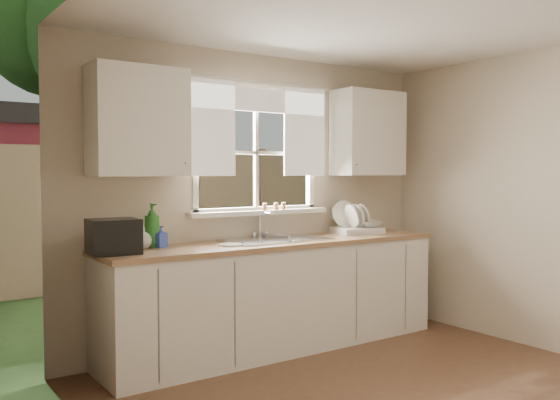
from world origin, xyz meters
TOP-DOWN VIEW (x-y plane):
  - room_walls at (0.00, -0.07)m, footprint 3.62×4.02m
  - window at (0.00, 2.00)m, footprint 1.38×0.16m
  - curtains at (0.00, 1.95)m, footprint 1.50×0.03m
  - base_cabinets at (0.00, 1.68)m, footprint 3.00×0.62m
  - countertop at (0.00, 1.68)m, footprint 3.04×0.65m
  - upper_cabinet_left at (-1.15, 1.82)m, footprint 0.70×0.33m
  - upper_cabinet_right at (1.15, 1.82)m, footprint 0.70×0.33m
  - wall_outlet at (0.88, 1.99)m, footprint 0.08×0.01m
  - sill_jars at (0.15, 1.94)m, footprint 0.24×0.04m
  - backyard at (0.58, 8.42)m, footprint 20.00×10.00m
  - sink at (0.00, 1.71)m, footprint 0.88×0.52m
  - dish_rack at (0.93, 1.75)m, footprint 0.47×0.39m
  - bowl at (1.05, 1.70)m, footprint 0.29×0.29m
  - soap_bottle_a at (-1.03, 1.88)m, footprint 0.15×0.15m
  - soap_bottle_b at (-0.98, 1.81)m, footprint 0.09×0.09m
  - soap_bottle_c at (-1.13, 1.83)m, footprint 0.18×0.18m
  - saucer at (-0.49, 1.61)m, footprint 0.19×0.19m
  - cup at (-1.33, 1.62)m, footprint 0.15×0.15m
  - black_appliance at (-1.40, 1.67)m, footprint 0.35×0.31m

SIDE VIEW (x-z plane):
  - base_cabinets at x=0.00m, z-range 0.00..0.87m
  - sink at x=0.00m, z-range 0.64..1.04m
  - countertop at x=0.00m, z-range 0.87..0.91m
  - saucer at x=-0.49m, z-range 0.91..0.92m
  - cup at x=-1.33m, z-range 0.91..1.02m
  - dish_rack at x=0.93m, z-range 0.83..1.13m
  - soap_bottle_b at x=-0.98m, z-range 0.91..1.07m
  - bowl at x=1.05m, z-range 0.97..1.03m
  - soap_bottle_c at x=-1.13m, z-range 0.91..1.09m
  - black_appliance at x=-1.40m, z-range 0.91..1.15m
  - soap_bottle_a at x=-1.03m, z-range 0.91..1.24m
  - wall_outlet at x=0.88m, z-range 1.02..1.14m
  - sill_jars at x=0.15m, z-range 1.15..1.21m
  - room_walls at x=0.00m, z-range -0.01..2.49m
  - window at x=0.00m, z-range 0.95..2.02m
  - upper_cabinet_left at x=-1.15m, z-range 1.45..2.25m
  - upper_cabinet_right at x=1.15m, z-range 1.45..2.25m
  - curtains at x=0.00m, z-range 1.53..2.34m
  - backyard at x=0.58m, z-range 0.40..6.53m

